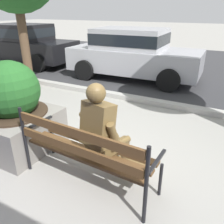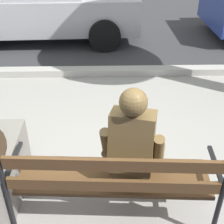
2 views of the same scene
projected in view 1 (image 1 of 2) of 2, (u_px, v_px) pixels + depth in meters
ground_plane at (94, 177)px, 3.14m from camera, size 80.00×80.00×0.00m
street_surface at (193, 66)px, 9.20m from camera, size 60.00×9.00×0.01m
curb_stone at (158, 103)px, 5.46m from camera, size 60.00×0.20×0.12m
park_bench at (84, 149)px, 2.79m from camera, size 1.83×0.63×0.95m
bronze_statue_seated at (107, 136)px, 2.82m from camera, size 0.77×0.80×1.37m
concrete_planter at (14, 112)px, 3.60m from camera, size 1.14×1.14×1.42m
parked_car_black at (24, 43)px, 9.30m from camera, size 4.15×2.03×1.56m
parked_car_silver at (133, 52)px, 7.29m from camera, size 4.15×2.03×1.56m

